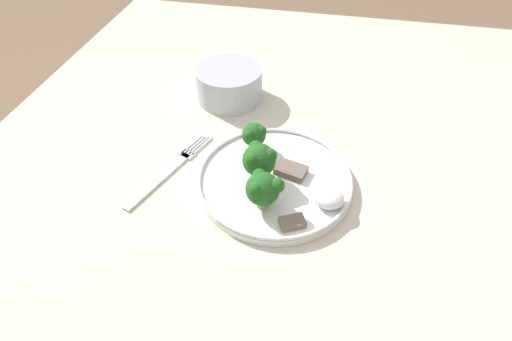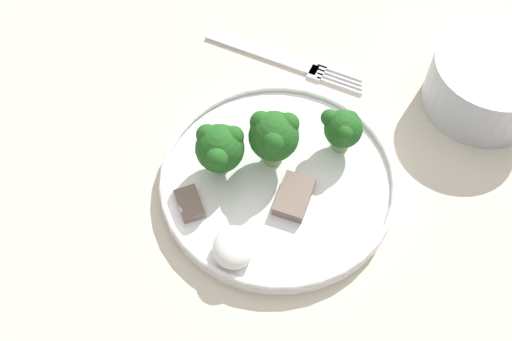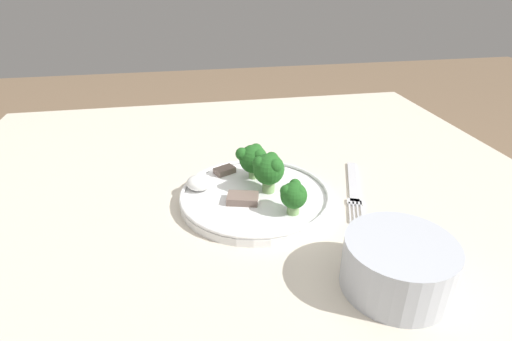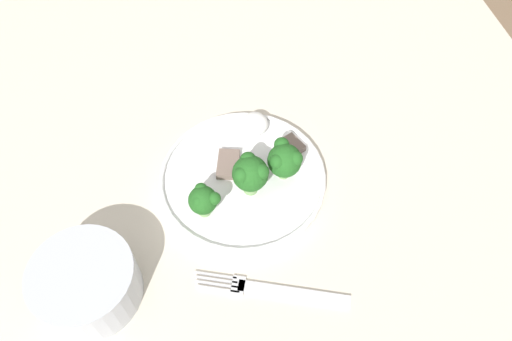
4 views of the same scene
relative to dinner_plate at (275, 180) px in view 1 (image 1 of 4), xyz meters
name	(u,v)px [view 1 (image 1 of 4)]	position (x,y,z in m)	size (l,w,h in m)	color
ground_plane	(274,338)	(0.01, 0.06, -0.71)	(8.00, 8.00, 0.00)	#7F664C
table	(285,194)	(0.01, 0.06, -0.10)	(1.06, 1.18, 0.70)	beige
dinner_plate	(275,180)	(0.00, 0.00, 0.00)	(0.24, 0.24, 0.02)	white
fork	(169,170)	(-0.17, -0.01, -0.01)	(0.09, 0.19, 0.00)	silver
cream_bowl	(229,85)	(-0.13, 0.22, 0.02)	(0.13, 0.13, 0.06)	#B7BCC6
broccoli_floret_near_rim_left	(259,160)	(-0.02, -0.01, 0.04)	(0.05, 0.05, 0.06)	#7FA866
broccoli_floret_center_left	(263,188)	(-0.01, -0.06, 0.04)	(0.05, 0.05, 0.06)	#7FA866
broccoli_floret_back_left	(253,136)	(-0.05, 0.06, 0.03)	(0.04, 0.04, 0.05)	#7FA866
meat_slice_front_slice	(292,222)	(0.04, -0.08, 0.01)	(0.04, 0.03, 0.01)	#756056
meat_slice_middle_slice	(291,170)	(0.02, 0.02, 0.01)	(0.05, 0.04, 0.01)	#756056
sauce_dollop	(329,198)	(0.08, -0.04, 0.01)	(0.04, 0.04, 0.02)	white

